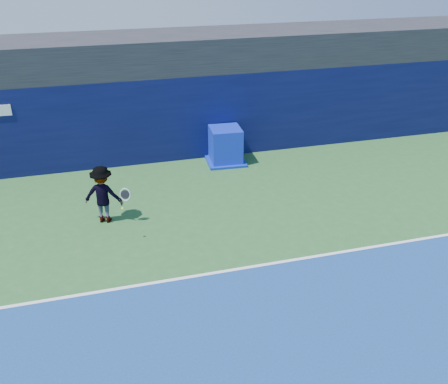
% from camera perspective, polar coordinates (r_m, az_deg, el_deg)
% --- Properties ---
extents(ground, '(80.00, 80.00, 0.00)m').
position_cam_1_polar(ground, '(9.93, 3.05, -19.19)').
color(ground, '#285A29').
rests_on(ground, ground).
extents(baseline, '(24.00, 0.10, 0.01)m').
position_cam_1_polar(baseline, '(12.10, -1.44, -9.28)').
color(baseline, white).
rests_on(baseline, ground).
extents(stadium_band, '(36.00, 3.00, 1.20)m').
position_cam_1_polar(stadium_band, '(18.49, -8.27, 15.52)').
color(stadium_band, black).
rests_on(stadium_band, back_wall_assembly).
extents(back_wall_assembly, '(36.00, 1.03, 3.00)m').
position_cam_1_polar(back_wall_assembly, '(18.06, -7.40, 8.40)').
color(back_wall_assembly, '#0A0E3B').
rests_on(back_wall_assembly, ground).
extents(equipment_cart, '(1.41, 1.41, 1.28)m').
position_cam_1_polar(equipment_cart, '(17.79, 0.17, 5.19)').
color(equipment_cart, '#0D21B8').
rests_on(equipment_cart, ground).
extents(tennis_player, '(1.36, 0.95, 1.67)m').
position_cam_1_polar(tennis_player, '(14.24, -13.67, -0.28)').
color(tennis_player, white).
rests_on(tennis_player, ground).
extents(tennis_ball, '(0.06, 0.06, 0.06)m').
position_cam_1_polar(tennis_ball, '(13.05, -11.52, -1.86)').
color(tennis_ball, '#B9EA1A').
rests_on(tennis_ball, ground).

